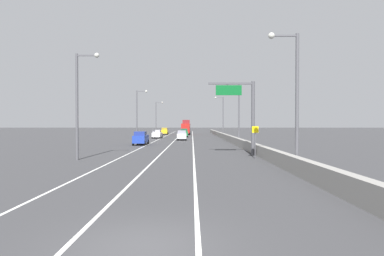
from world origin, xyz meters
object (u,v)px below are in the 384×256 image
object	(u,v)px
car_silver_2	(181,135)
lamp_post_left_mid	(137,112)
car_blue_0	(140,138)
lamp_post_left_far	(156,116)
lamp_post_right_near	(292,91)
lamp_post_left_near	(79,98)
lamp_post_right_second	(236,109)
box_truck	(185,128)
speed_advisory_sign	(254,140)
car_white_4	(156,134)
car_green_1	(183,133)
lamp_post_right_third	(221,114)
overhead_sign_gantry	(245,109)
car_yellow_3	(164,131)

from	to	relation	value
car_silver_2	lamp_post_left_mid	bearing A→B (deg)	-167.21
car_blue_0	lamp_post_left_far	bearing A→B (deg)	93.29
lamp_post_right_near	lamp_post_left_near	xyz separation A→B (m)	(-17.05, 6.00, 0.00)
lamp_post_right_second	box_truck	xyz separation A→B (m)	(-8.70, 42.56, -3.54)
speed_advisory_sign	lamp_post_right_second	world-z (taller)	lamp_post_right_second
lamp_post_right_near	car_white_4	world-z (taller)	lamp_post_right_near
speed_advisory_sign	car_silver_2	distance (m)	31.95
car_green_1	box_truck	bearing A→B (deg)	89.67
car_blue_0	car_white_4	world-z (taller)	car_blue_0
speed_advisory_sign	car_green_1	world-z (taller)	speed_advisory_sign
lamp_post_right_second	lamp_post_left_mid	xyz separation A→B (m)	(-17.11, 11.01, 0.00)
lamp_post_right_third	speed_advisory_sign	bearing A→B (deg)	-91.62
overhead_sign_gantry	car_yellow_3	distance (m)	60.07
car_yellow_3	lamp_post_left_near	bearing A→B (deg)	-91.80
car_blue_0	car_green_1	bearing A→B (deg)	77.45
lamp_post_right_third	car_white_4	xyz separation A→B (m)	(-14.75, -4.96, -4.59)
overhead_sign_gantry	car_white_4	world-z (taller)	overhead_sign_gantry
overhead_sign_gantry	car_white_4	size ratio (longest dim) A/B	1.80
car_silver_2	car_white_4	bearing A→B (deg)	128.01
speed_advisory_sign	lamp_post_left_near	bearing A→B (deg)	-176.44
box_truck	lamp_post_right_second	bearing A→B (deg)	-78.45
lamp_post_right_third	box_truck	world-z (taller)	lamp_post_right_third
lamp_post_right_second	box_truck	size ratio (longest dim) A/B	1.10
lamp_post_right_near	box_truck	size ratio (longest dim) A/B	1.10
lamp_post_right_third	car_white_4	world-z (taller)	lamp_post_right_third
lamp_post_left_far	car_green_1	bearing A→B (deg)	-60.64
speed_advisory_sign	car_silver_2	xyz separation A→B (m)	(-7.87, 30.96, -0.81)
car_yellow_3	box_truck	distance (m)	6.36
lamp_post_left_far	car_silver_2	bearing A→B (deg)	-73.85
lamp_post_left_near	overhead_sign_gantry	bearing A→B (deg)	12.66
car_blue_0	car_green_1	size ratio (longest dim) A/B	1.02
car_white_4	box_truck	world-z (taller)	box_truck
overhead_sign_gantry	car_white_4	bearing A→B (deg)	110.12
box_truck	overhead_sign_gantry	bearing A→B (deg)	-82.93
lamp_post_right_second	car_silver_2	size ratio (longest dim) A/B	2.01
lamp_post_right_third	lamp_post_left_near	world-z (taller)	same
lamp_post_right_third	car_blue_0	world-z (taller)	lamp_post_right_third
lamp_post_left_near	car_yellow_3	world-z (taller)	lamp_post_left_near
lamp_post_right_third	car_yellow_3	xyz separation A→B (m)	(-15.16, 17.75, -4.52)
lamp_post_right_third	box_truck	xyz separation A→B (m)	(-8.88, 17.49, -3.54)
lamp_post_right_third	lamp_post_left_far	bearing A→B (deg)	137.13
car_white_4	box_truck	xyz separation A→B (m)	(5.87, 22.45, 1.05)
lamp_post_left_mid	box_truck	xyz separation A→B (m)	(8.41, 31.55, -3.54)
box_truck	lamp_post_right_third	bearing A→B (deg)	-63.09
lamp_post_right_second	car_yellow_3	xyz separation A→B (m)	(-14.98, 42.82, -4.52)
car_green_1	car_silver_2	size ratio (longest dim) A/B	0.94
car_green_1	car_blue_0	bearing A→B (deg)	-102.55
lamp_post_right_third	lamp_post_left_mid	xyz separation A→B (m)	(-17.29, -14.06, 0.00)
lamp_post_left_mid	car_yellow_3	xyz separation A→B (m)	(2.13, 31.80, -4.52)
overhead_sign_gantry	lamp_post_left_far	world-z (taller)	lamp_post_left_far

